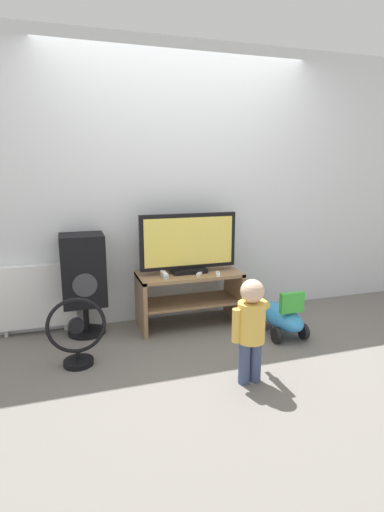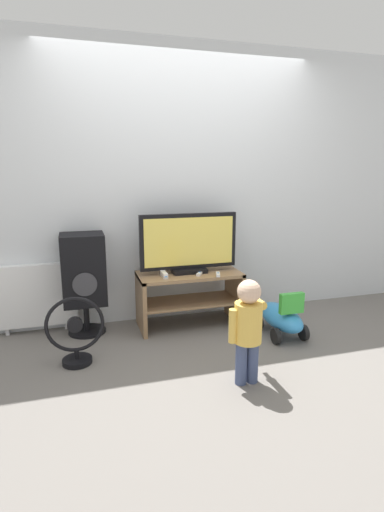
# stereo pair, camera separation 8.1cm
# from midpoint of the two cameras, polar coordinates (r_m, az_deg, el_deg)

# --- Properties ---
(ground_plane) EXTENTS (16.00, 16.00, 0.00)m
(ground_plane) POSITION_cam_midpoint_polar(r_m,az_deg,el_deg) (3.68, 1.24, -10.98)
(ground_plane) COLOR slate
(wall_back) EXTENTS (10.00, 0.06, 2.60)m
(wall_back) POSITION_cam_midpoint_polar(r_m,az_deg,el_deg) (3.88, -1.07, 10.04)
(wall_back) COLOR silver
(wall_back) RESTS_ON ground_plane
(tv_stand) EXTENTS (0.96, 0.45, 0.51)m
(tv_stand) POSITION_cam_midpoint_polar(r_m,az_deg,el_deg) (3.77, 0.23, -5.04)
(tv_stand) COLOR #93704C
(tv_stand) RESTS_ON ground_plane
(television) EXTENTS (0.91, 0.20, 0.55)m
(television) POSITION_cam_midpoint_polar(r_m,az_deg,el_deg) (3.67, 0.14, 1.75)
(television) COLOR black
(television) RESTS_ON tv_stand
(game_console) EXTENTS (0.04, 0.16, 0.05)m
(game_console) POSITION_cam_midpoint_polar(r_m,az_deg,el_deg) (3.58, -3.38, -2.65)
(game_console) COLOR white
(game_console) RESTS_ON tv_stand
(remote_primary) EXTENTS (0.07, 0.13, 0.03)m
(remote_primary) POSITION_cam_midpoint_polar(r_m,az_deg,el_deg) (3.63, 4.37, -2.61)
(remote_primary) COLOR white
(remote_primary) RESTS_ON tv_stand
(remote_secondary) EXTENTS (0.10, 0.13, 0.03)m
(remote_secondary) POSITION_cam_midpoint_polar(r_m,az_deg,el_deg) (3.65, 1.76, -2.51)
(remote_secondary) COLOR white
(remote_secondary) RESTS_ON tv_stand
(child) EXTENTS (0.28, 0.43, 0.75)m
(child) POSITION_cam_midpoint_polar(r_m,az_deg,el_deg) (2.78, 8.81, -9.43)
(child) COLOR #3F4C72
(child) RESTS_ON ground_plane
(speaker_tower) EXTENTS (0.37, 0.34, 0.91)m
(speaker_tower) POSITION_cam_midpoint_polar(r_m,az_deg,el_deg) (3.64, -14.59, -2.13)
(speaker_tower) COLOR black
(speaker_tower) RESTS_ON ground_plane
(floor_fan) EXTENTS (0.44, 0.23, 0.53)m
(floor_fan) POSITION_cam_midpoint_polar(r_m,az_deg,el_deg) (3.18, -15.60, -10.70)
(floor_fan) COLOR black
(floor_fan) RESTS_ON ground_plane
(ride_on_toy) EXTENTS (0.31, 0.61, 0.44)m
(ride_on_toy) POSITION_cam_midpoint_polar(r_m,az_deg,el_deg) (3.69, 13.26, -8.50)
(ride_on_toy) COLOR #338CD1
(ride_on_toy) RESTS_ON ground_plane
(radiator) EXTENTS (0.72, 0.08, 0.63)m
(radiator) POSITION_cam_midpoint_polar(r_m,az_deg,el_deg) (3.86, -20.98, -5.32)
(radiator) COLOR white
(radiator) RESTS_ON ground_plane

